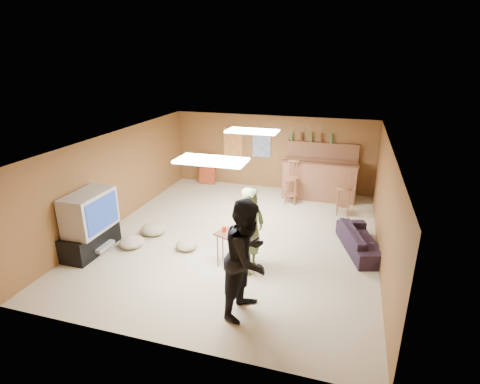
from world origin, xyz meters
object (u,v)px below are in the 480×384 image
(person_black, at_px, (247,258))
(tray_table, at_px, (230,249))
(sofa, at_px, (362,240))
(person_olive, at_px, (252,231))
(bar_counter, at_px, (319,180))
(tv_body, at_px, (89,212))

(person_black, relative_size, tray_table, 2.86)
(sofa, relative_size, tray_table, 2.48)
(person_olive, xyz_separation_m, tray_table, (-0.46, 0.09, -0.50))
(person_olive, bearing_deg, bar_counter, 4.58)
(tv_body, relative_size, bar_counter, 0.55)
(bar_counter, height_order, person_black, person_black)
(person_black, distance_m, tray_table, 1.56)
(sofa, distance_m, tray_table, 2.78)
(tv_body, bearing_deg, person_black, -14.53)
(bar_counter, distance_m, tray_table, 4.32)
(bar_counter, bearing_deg, person_olive, -101.23)
(person_olive, height_order, sofa, person_olive)
(tv_body, xyz_separation_m, person_olive, (3.31, 0.24, -0.07))
(tv_body, height_order, person_black, person_black)
(bar_counter, bearing_deg, sofa, -67.54)
(bar_counter, xyz_separation_m, sofa, (1.17, -2.82, -0.31))
(person_black, bearing_deg, bar_counter, 4.97)
(tv_body, height_order, tray_table, tv_body)
(tv_body, bearing_deg, sofa, 17.02)
(bar_counter, height_order, sofa, bar_counter)
(sofa, bearing_deg, tv_body, 88.91)
(bar_counter, distance_m, person_olive, 4.30)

